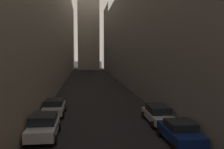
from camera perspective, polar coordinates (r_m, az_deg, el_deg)
name	(u,v)px	position (r m, az deg, el deg)	size (l,w,h in m)	color
ground_plane	(93,84)	(46.49, -4.34, -2.24)	(264.00, 264.00, 0.00)	black
building_block_left	(28,23)	(49.51, -18.68, 11.12)	(12.80, 108.00, 22.71)	gray
building_block_right	(159,29)	(50.48, 10.57, 10.11)	(14.86, 108.00, 20.84)	slate
parked_car_left_third	(43,126)	(17.95, -15.34, -11.28)	(2.05, 4.06, 1.58)	#B7B7BC
parked_car_left_far	(54,107)	(24.02, -12.99, -7.19)	(1.97, 4.08, 1.48)	#B7B7BC
parked_car_right_third	(180,132)	(16.85, 15.23, -12.54)	(2.01, 4.18, 1.45)	navy
parked_car_right_far	(158,114)	(21.19, 10.43, -8.81)	(1.92, 4.55, 1.46)	#B7B7BC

